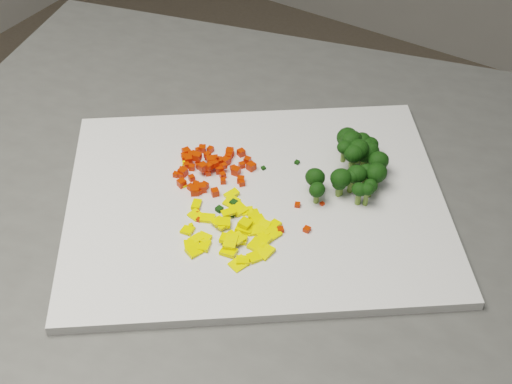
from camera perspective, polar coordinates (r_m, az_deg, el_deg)
The scene contains 144 objects.
cutting_board at distance 0.82m, azimuth 0.00°, elevation -0.81°, with size 0.43×0.34×0.01m, color silver.
carrot_pile at distance 0.85m, azimuth -3.49°, elevation 2.42°, with size 0.10×0.10×0.03m, color red, non-canonical shape.
pepper_pile at distance 0.78m, azimuth -2.21°, elevation -2.64°, with size 0.11×0.11×0.02m, color yellow, non-canonical shape.
broccoli_pile at distance 0.84m, azimuth 6.73°, elevation 2.74°, with size 0.12×0.12×0.05m, color black, non-canonical shape.
carrot_cube_0 at distance 0.85m, azimuth -3.85°, elevation 1.54°, with size 0.01×0.01×0.01m, color red.
carrot_cube_1 at distance 0.86m, azimuth -1.14°, elevation 2.17°, with size 0.01×0.01×0.01m, color red.
carrot_cube_2 at distance 0.85m, azimuth -6.43°, elevation 1.39°, with size 0.01×0.01×0.01m, color red.
carrot_cube_3 at distance 0.88m, azimuth -5.18°, elevation 2.96°, with size 0.01×0.01×0.01m, color red.
carrot_cube_4 at distance 0.86m, azimuth -1.83°, elevation 1.90°, with size 0.01×0.01×0.01m, color red.
carrot_cube_5 at distance 0.85m, azimuth -2.56°, elevation 2.10°, with size 0.01×0.01×0.01m, color red.
carrot_cube_6 at distance 0.83m, azimuth -4.81°, elevation 0.34°, with size 0.01×0.01×0.01m, color red.
carrot_cube_7 at distance 0.84m, azimuth -1.23°, elevation 0.99°, with size 0.01×0.01×0.01m, color red.
carrot_cube_8 at distance 0.87m, azimuth -2.29°, elevation 2.61°, with size 0.01×0.01×0.01m, color red.
carrot_cube_9 at distance 0.88m, azimuth -1.20°, elevation 3.17°, with size 0.01×0.01×0.01m, color red.
carrot_cube_10 at distance 0.85m, azimuth -5.86°, elevation 1.60°, with size 0.01×0.01×0.01m, color red.
carrot_cube_11 at distance 0.86m, azimuth -3.59°, elevation 2.22°, with size 0.01×0.01×0.01m, color red.
carrot_cube_12 at distance 0.85m, azimuth -3.31°, elevation 2.28°, with size 0.01×0.01×0.01m, color red.
carrot_cube_13 at distance 0.84m, azimuth -4.83°, elevation 0.64°, with size 0.01×0.01×0.01m, color red.
carrot_cube_14 at distance 0.83m, azimuth -5.25°, elevation 0.39°, with size 0.01×0.01×0.01m, color red.
carrot_cube_15 at distance 0.85m, azimuth -3.50°, elevation 2.49°, with size 0.01×0.01×0.01m, color red.
carrot_cube_16 at distance 0.88m, azimuth -4.32°, elevation 3.47°, with size 0.01×0.01×0.01m, color red.
carrot_cube_17 at distance 0.87m, azimuth -4.87°, elevation 2.88°, with size 0.01×0.01×0.01m, color red.
carrot_cube_18 at distance 0.84m, azimuth -1.15°, elevation 0.73°, with size 0.01×0.01×0.01m, color red.
carrot_cube_19 at distance 0.88m, azimuth -4.67°, elevation 3.34°, with size 0.01×0.01×0.01m, color red.
carrot_cube_20 at distance 0.83m, azimuth -4.92°, elevation 0.09°, with size 0.01×0.01×0.01m, color red.
carrot_cube_21 at distance 0.85m, azimuth -6.00°, elevation 1.36°, with size 0.01×0.01×0.01m, color red.
carrot_cube_22 at distance 0.85m, azimuth -1.61°, elevation 1.69°, with size 0.01×0.01×0.01m, color red.
carrot_cube_23 at distance 0.88m, azimuth -2.07°, elevation 3.22°, with size 0.01×0.01×0.01m, color red.
carrot_cube_24 at distance 0.88m, azimuth -3.66°, elevation 3.43°, with size 0.01×0.01×0.01m, color red.
carrot_cube_25 at distance 0.87m, azimuth -5.70°, elevation 2.72°, with size 0.01×0.01×0.01m, color red.
carrot_cube_26 at distance 0.84m, azimuth -2.65°, elevation 0.89°, with size 0.01×0.01×0.01m, color red.
carrot_cube_27 at distance 0.86m, azimuth -5.58°, elevation 2.13°, with size 0.01×0.01×0.01m, color red.
carrot_cube_28 at distance 0.86m, azimuth -3.87°, elevation 2.74°, with size 0.01×0.01×0.01m, color red.
carrot_cube_29 at distance 0.85m, azimuth -3.79°, elevation 2.04°, with size 0.01×0.01×0.01m, color red.
carrot_cube_30 at distance 0.85m, azimuth -3.96°, elevation 1.69°, with size 0.01×0.01×0.01m, color red.
carrot_cube_31 at distance 0.87m, azimuth -5.42°, elevation 2.58°, with size 0.01×0.01×0.01m, color red.
carrot_cube_32 at distance 0.85m, azimuth -2.68°, elevation 1.34°, with size 0.01×0.01×0.01m, color red.
carrot_cube_33 at distance 0.88m, azimuth -5.59°, elevation 3.21°, with size 0.01×0.01×0.01m, color red.
carrot_cube_34 at distance 0.87m, azimuth -2.21°, elevation 2.88°, with size 0.01×0.01×0.01m, color red.
carrot_cube_35 at distance 0.85m, azimuth -5.17°, elevation 1.13°, with size 0.01×0.01×0.01m, color red.
carrot_cube_36 at distance 0.85m, azimuth -3.63°, elevation 2.52°, with size 0.01×0.01×0.01m, color red.
carrot_cube_37 at distance 0.85m, azimuth -2.94°, elevation 1.83°, with size 0.01×0.01×0.01m, color red.
carrot_cube_38 at distance 0.83m, azimuth -4.60°, elevation 0.02°, with size 0.01×0.01×0.01m, color red.
carrot_cube_39 at distance 0.85m, azimuth -3.49°, elevation 2.31°, with size 0.01×0.01×0.01m, color red.
carrot_cube_40 at distance 0.86m, azimuth -4.61°, elevation 2.15°, with size 0.01×0.01×0.01m, color red.
carrot_cube_41 at distance 0.83m, azimuth -4.33°, elevation 0.35°, with size 0.01×0.01×0.01m, color red.
carrot_cube_42 at distance 0.88m, azimuth -5.73°, elevation 2.89°, with size 0.01×0.01×0.01m, color red.
carrot_cube_43 at distance 0.83m, azimuth -4.14°, elevation 0.49°, with size 0.01×0.01×0.01m, color red.
carrot_cube_44 at distance 0.82m, azimuth -3.30°, elevation -0.02°, with size 0.01×0.01×0.01m, color red.
carrot_cube_45 at distance 0.86m, azimuth -3.05°, elevation 2.47°, with size 0.01×0.01×0.01m, color red.
carrot_cube_46 at distance 0.86m, azimuth -5.16°, elevation 1.97°, with size 0.01×0.01×0.01m, color red.
carrot_cube_47 at distance 0.86m, azimuth -4.70°, elevation 2.83°, with size 0.01×0.01×0.01m, color red.
carrot_cube_48 at distance 0.88m, azimuth -2.15°, elevation 3.13°, with size 0.01×0.01×0.01m, color red.
carrot_cube_49 at distance 0.86m, azimuth -2.48°, elevation 2.47°, with size 0.01×0.01×0.01m, color red.
carrot_cube_50 at distance 0.86m, azimuth -5.91°, elevation 1.70°, with size 0.01×0.01×0.01m, color red.
carrot_cube_51 at distance 0.86m, azimuth -3.50°, elevation 2.54°, with size 0.01×0.01×0.01m, color red.
carrot_cube_52 at distance 0.87m, azimuth -4.93°, elevation 2.91°, with size 0.01×0.01×0.01m, color red.
carrot_cube_53 at distance 0.84m, azimuth -5.97°, elevation 0.71°, with size 0.01×0.01×0.01m, color red.
carrot_cube_54 at distance 0.88m, azimuth -2.12°, elevation 3.25°, with size 0.01×0.01×0.01m, color red.
carrot_cube_55 at distance 0.87m, azimuth -0.69°, elevation 2.56°, with size 0.01×0.01×0.01m, color red.
carrot_cube_56 at distance 0.86m, azimuth -3.28°, elevation 2.72°, with size 0.01×0.01×0.01m, color red.
carrot_cube_57 at distance 0.86m, azimuth -3.90°, elevation 2.95°, with size 0.01×0.01×0.01m, color red.
carrot_cube_58 at distance 0.86m, azimuth -0.38°, elevation 2.06°, with size 0.01×0.01×0.01m, color red.
carrot_cube_59 at distance 0.85m, azimuth -4.28°, elevation 2.01°, with size 0.01×0.01×0.01m, color red.
pepper_chunk_0 at distance 0.79m, azimuth 0.06°, elevation -2.63°, with size 0.02×0.01×0.00m, color yellow.
pepper_chunk_1 at distance 0.79m, azimuth 0.67°, elevation -2.62°, with size 0.01×0.01×0.00m, color yellow.
pepper_chunk_2 at distance 0.76m, azimuth 0.67°, elevation -4.79°, with size 0.02×0.02×0.00m, color yellow.
pepper_chunk_3 at distance 0.78m, azimuth -0.88°, elevation -2.49°, with size 0.01×0.01×0.00m, color yellow.
pepper_chunk_4 at distance 0.77m, azimuth -4.82°, elevation -3.79°, with size 0.02×0.01×0.00m, color yellow.
pepper_chunk_5 at distance 0.81m, azimuth -4.79°, elevation -0.99°, with size 0.02×0.01×0.00m, color yellow.
pepper_chunk_6 at distance 0.80m, azimuth -3.88°, elevation -2.11°, with size 0.01×0.02×0.00m, color yellow.
pepper_chunk_7 at distance 0.78m, azimuth 1.33°, elevation -3.35°, with size 0.02×0.02×0.00m, color yellow.
pepper_chunk_8 at distance 0.80m, azimuth -4.86°, elevation -1.85°, with size 0.01×0.01×0.00m, color yellow.
pepper_chunk_9 at distance 0.78m, azimuth 0.46°, elevation -3.31°, with size 0.01×0.02×0.00m, color yellow.
pepper_chunk_10 at distance 0.80m, azimuth -0.25°, elevation -1.74°, with size 0.01×0.01×0.00m, color yellow.
pepper_chunk_11 at distance 0.77m, azimuth 0.52°, elevation -3.96°, with size 0.01×0.02×0.00m, color yellow.
pepper_chunk_12 at distance 0.77m, azimuth -4.21°, elevation -3.70°, with size 0.01×0.01×0.00m, color yellow.
pepper_chunk_13 at distance 0.77m, azimuth -4.13°, elevation -4.33°, with size 0.02×0.01×0.00m, color yellow.
pepper_chunk_14 at distance 0.82m, azimuth -1.96°, elevation -0.19°, with size 0.02×0.01×0.00m, color yellow.
pepper_chunk_15 at distance 0.80m, azimuth -1.38°, elevation -1.40°, with size 0.02×0.02×0.00m, color yellow.
pepper_chunk_16 at distance 0.77m, azimuth -2.02°, elevation -3.66°, with size 0.02×0.02×0.00m, color yellow.
pepper_chunk_17 at distance 0.77m, azimuth -1.39°, elevation -3.81°, with size 0.02×0.01×0.00m, color yellow.
pepper_chunk_18 at distance 0.80m, azimuth -0.73°, elevation -1.55°, with size 0.01×0.01×0.00m, color yellow.
pepper_chunk_19 at distance 0.76m, azimuth -5.01°, elevation -4.75°, with size 0.01×0.01×0.00m, color yellow.
pepper_chunk_20 at distance 0.77m, azimuth -1.45°, elevation -3.71°, with size 0.01×0.01×0.00m, color yellow.
pepper_chunk_21 at distance 0.79m, azimuth 0.21°, elevation -2.27°, with size 0.01×0.01×0.00m, color yellow.
pepper_chunk_22 at distance 0.76m, azimuth -2.05°, elevation -3.98°, with size 0.02×0.01×0.00m, color yellow.
pepper_chunk_23 at distance 0.81m, azimuth -1.97°, elevation -0.79°, with size 0.02×0.01×0.00m, color yellow.
pepper_chunk_24 at distance 0.79m, azimuth -5.49°, elevation -3.06°, with size 0.01×0.01×0.00m, color yellow.
pepper_chunk_25 at distance 0.77m, azimuth 0.62°, elevation -3.60°, with size 0.01×0.02×0.00m, color yellow.
pepper_chunk_26 at distance 0.77m, azimuth -5.16°, elevation -4.25°, with size 0.02×0.01×0.00m, color yellow.
pepper_chunk_27 at distance 0.77m, azimuth -2.26°, elevation -3.72°, with size 0.02×0.01×0.00m, color yellow.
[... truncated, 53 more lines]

